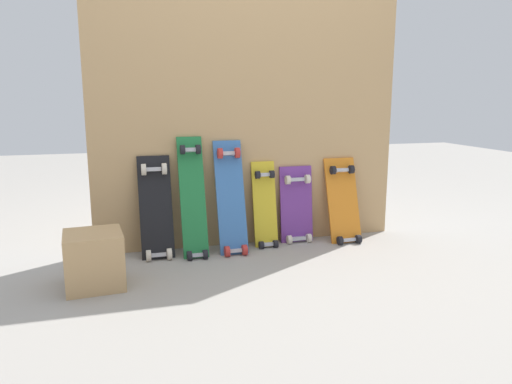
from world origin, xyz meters
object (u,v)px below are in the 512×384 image
at_px(skateboard_purple, 297,209).
at_px(skateboard_orange, 344,205).
at_px(skateboard_blue, 231,202).
at_px(wooden_crate, 94,260).
at_px(skateboard_yellow, 265,209).
at_px(skateboard_green, 193,202).
at_px(skateboard_black, 156,212).

relative_size(skateboard_purple, skateboard_orange, 0.92).
height_order(skateboard_purple, skateboard_orange, skateboard_orange).
relative_size(skateboard_blue, skateboard_orange, 1.22).
xyz_separation_m(skateboard_orange, wooden_crate, (-1.65, -0.42, -0.10)).
bearing_deg(skateboard_yellow, skateboard_purple, 6.86).
relative_size(skateboard_yellow, wooden_crate, 2.16).
xyz_separation_m(skateboard_green, skateboard_purple, (0.73, 0.08, -0.11)).
xyz_separation_m(skateboard_green, wooden_crate, (-0.59, -0.40, -0.19)).
height_order(skateboard_blue, skateboard_purple, skateboard_blue).
relative_size(skateboard_blue, wooden_crate, 2.63).
height_order(skateboard_black, wooden_crate, skateboard_black).
xyz_separation_m(skateboard_blue, skateboard_yellow, (0.25, 0.05, -0.08)).
distance_m(skateboard_green, skateboard_yellow, 0.51).
bearing_deg(skateboard_green, skateboard_black, 174.01).
relative_size(skateboard_black, wooden_crate, 2.34).
distance_m(skateboard_black, skateboard_orange, 1.29).
bearing_deg(wooden_crate, skateboard_black, 49.60).
height_order(skateboard_black, skateboard_orange, skateboard_black).
bearing_deg(skateboard_black, skateboard_blue, -2.64).
relative_size(skateboard_black, skateboard_yellow, 1.09).
bearing_deg(skateboard_green, skateboard_yellow, 6.29).
bearing_deg(skateboard_blue, skateboard_green, -179.51).
relative_size(skateboard_purple, wooden_crate, 1.99).
height_order(skateboard_black, skateboard_green, skateboard_green).
height_order(skateboard_orange, wooden_crate, skateboard_orange).
distance_m(skateboard_green, skateboard_purple, 0.75).
xyz_separation_m(skateboard_green, skateboard_yellow, (0.49, 0.05, -0.09)).
height_order(skateboard_black, skateboard_blue, skateboard_blue).
bearing_deg(skateboard_purple, skateboard_blue, -170.51).
bearing_deg(skateboard_green, skateboard_purple, 6.48).
relative_size(skateboard_yellow, skateboard_orange, 1.00).
bearing_deg(wooden_crate, skateboard_orange, 14.30).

